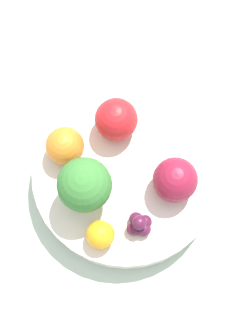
% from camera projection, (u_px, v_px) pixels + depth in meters
% --- Properties ---
extents(ground_plane, '(6.00, 6.00, 0.00)m').
position_uv_depth(ground_plane, '(126.00, 183.00, 0.65)').
color(ground_plane, gray).
extents(table_surface, '(1.20, 1.20, 0.02)m').
position_uv_depth(table_surface, '(126.00, 181.00, 0.64)').
color(table_surface, '#B2C6B2').
rests_on(table_surface, ground_plane).
extents(bowl, '(0.24, 0.24, 0.04)m').
position_uv_depth(bowl, '(126.00, 175.00, 0.61)').
color(bowl, silver).
rests_on(bowl, table_surface).
extents(broccoli, '(0.06, 0.06, 0.08)m').
position_uv_depth(broccoli, '(84.00, 185.00, 0.53)').
color(broccoli, '#99C17A').
rests_on(broccoli, bowl).
extents(apple_red, '(0.05, 0.05, 0.05)m').
position_uv_depth(apple_red, '(116.00, 119.00, 0.58)').
color(apple_red, red).
rests_on(apple_red, bowl).
extents(apple_green, '(0.05, 0.05, 0.05)m').
position_uv_depth(apple_green, '(175.00, 180.00, 0.56)').
color(apple_green, maroon).
rests_on(apple_green, bowl).
extents(orange_front, '(0.03, 0.03, 0.03)m').
position_uv_depth(orange_front, '(100.00, 235.00, 0.55)').
color(orange_front, orange).
rests_on(orange_front, bowl).
extents(orange_back, '(0.05, 0.05, 0.05)m').
position_uv_depth(orange_back, '(65.00, 146.00, 0.57)').
color(orange_back, orange).
rests_on(orange_back, bowl).
extents(grape_cluster, '(0.03, 0.03, 0.03)m').
position_uv_depth(grape_cluster, '(139.00, 224.00, 0.56)').
color(grape_cluster, '#511938').
rests_on(grape_cluster, bowl).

